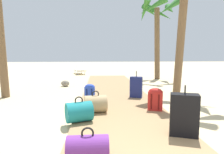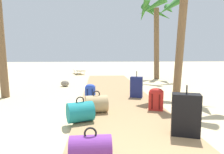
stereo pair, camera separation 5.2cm
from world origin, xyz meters
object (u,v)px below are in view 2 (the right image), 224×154
at_px(backpack_blue, 90,93).
at_px(suitcase_black, 186,115).
at_px(suitcase_navy, 136,87).
at_px(palm_tree_far_right, 157,18).
at_px(backpack_red, 156,98).
at_px(lounge_chair, 79,69).
at_px(duffel_bag_purple, 91,147).
at_px(duffel_bag_tan, 96,104).
at_px(duffel_bag_teal, 80,112).

height_order(backpack_blue, suitcase_black, suitcase_black).
bearing_deg(suitcase_navy, palm_tree_far_right, 67.32).
distance_m(backpack_blue, suitcase_navy, 1.57).
height_order(backpack_red, lounge_chair, lounge_chair).
xyz_separation_m(duffel_bag_purple, duffel_bag_tan, (0.07, 2.02, 0.04)).
bearing_deg(suitcase_black, backpack_blue, 126.65).
height_order(suitcase_black, duffel_bag_teal, suitcase_black).
xyz_separation_m(backpack_red, lounge_chair, (-2.63, 9.38, -0.03)).
bearing_deg(suitcase_navy, duffel_bag_teal, -125.98).
relative_size(duffel_bag_purple, palm_tree_far_right, 0.12).
distance_m(duffel_bag_purple, palm_tree_far_right, 9.80).
xyz_separation_m(backpack_blue, palm_tree_far_right, (3.52, 5.82, 3.05)).
height_order(duffel_bag_teal, lounge_chair, lounge_chair).
relative_size(backpack_red, lounge_chair, 0.32).
height_order(palm_tree_far_right, lounge_chair, palm_tree_far_right).
height_order(suitcase_navy, duffel_bag_tan, suitcase_navy).
relative_size(suitcase_navy, suitcase_black, 0.98).
xyz_separation_m(backpack_red, duffel_bag_purple, (-1.48, -2.11, -0.12)).
xyz_separation_m(duffel_bag_tan, lounge_chair, (-1.22, 9.47, 0.05)).
height_order(backpack_red, duffel_bag_purple, backpack_red).
distance_m(backpack_red, duffel_bag_tan, 1.41).
bearing_deg(suitcase_navy, suitcase_black, -85.54).
relative_size(suitcase_black, duffel_bag_teal, 1.39).
bearing_deg(duffel_bag_tan, duffel_bag_teal, -117.34).
height_order(backpack_blue, palm_tree_far_right, palm_tree_far_right).
distance_m(backpack_red, duffel_bag_teal, 1.86).
height_order(suitcase_navy, palm_tree_far_right, palm_tree_far_right).
bearing_deg(backpack_red, backpack_blue, 156.21).
distance_m(backpack_blue, duffel_bag_purple, 2.80).
xyz_separation_m(backpack_red, duffel_bag_teal, (-1.72, -0.69, -0.08)).
bearing_deg(duffel_bag_tan, backpack_blue, 102.04).
bearing_deg(duffel_bag_purple, suitcase_black, 22.58).
relative_size(duffel_bag_tan, palm_tree_far_right, 0.12).
height_order(backpack_blue, duffel_bag_teal, backpack_blue).
height_order(duffel_bag_purple, lounge_chair, lounge_chair).
xyz_separation_m(palm_tree_far_right, lounge_chair, (-4.57, 2.86, -3.08)).
distance_m(backpack_red, lounge_chair, 9.74).
relative_size(backpack_red, palm_tree_far_right, 0.12).
bearing_deg(suitcase_black, duffel_bag_teal, 156.09).
xyz_separation_m(backpack_red, suitcase_navy, (-0.19, 1.42, 0.04)).
relative_size(backpack_blue, suitcase_navy, 0.66).
distance_m(duffel_bag_purple, lounge_chair, 11.54).
bearing_deg(duffel_bag_teal, backpack_red, 21.97).
distance_m(suitcase_navy, duffel_bag_purple, 3.76).
height_order(duffel_bag_purple, palm_tree_far_right, palm_tree_far_right).
bearing_deg(lounge_chair, duffel_bag_tan, -82.67).
bearing_deg(suitcase_navy, lounge_chair, 107.05).
relative_size(backpack_blue, lounge_chair, 0.32).
height_order(backpack_red, duffel_bag_tan, backpack_red).
distance_m(backpack_red, palm_tree_far_right, 7.45).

